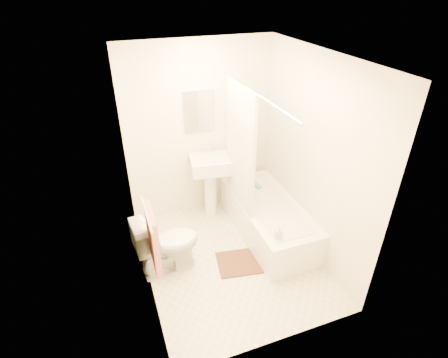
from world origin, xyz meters
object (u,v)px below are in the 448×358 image
object	(u,v)px
bath_mat	(242,262)
toilet	(167,244)
sink	(210,185)
bathtub	(268,218)
soap_bottle	(278,232)

from	to	relation	value
bath_mat	toilet	bearing A→B (deg)	164.76
sink	bathtub	world-z (taller)	sink
sink	toilet	bearing A→B (deg)	-125.39
bathtub	bath_mat	xyz separation A→B (m)	(-0.54, -0.42, -0.22)
toilet	bath_mat	distance (m)	0.94
toilet	bath_mat	bearing A→B (deg)	-110.37
sink	bathtub	xyz separation A→B (m)	(0.58, -0.65, -0.27)
bathtub	soap_bottle	world-z (taller)	soap_bottle
toilet	bath_mat	world-z (taller)	toilet
sink	bath_mat	xyz separation A→B (m)	(0.04, -1.07, -0.50)
bathtub	bath_mat	bearing A→B (deg)	-142.19
toilet	sink	world-z (taller)	sink
soap_bottle	toilet	bearing A→B (deg)	158.89
sink	bath_mat	world-z (taller)	sink
toilet	bath_mat	size ratio (longest dim) A/B	1.27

